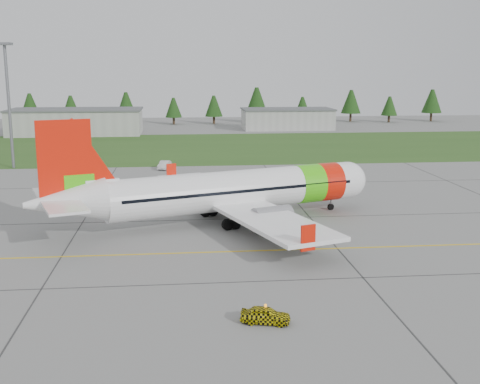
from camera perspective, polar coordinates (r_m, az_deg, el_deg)
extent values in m
plane|color=gray|center=(47.45, -0.14, -8.55)|extent=(320.00, 320.00, 0.00)
cylinder|color=white|center=(65.16, -0.27, 0.19)|extent=(28.48, 13.43, 4.30)
sphere|color=white|center=(72.20, 10.13, 1.14)|extent=(4.30, 4.30, 4.30)
cone|color=white|center=(60.01, -16.26, -0.92)|extent=(8.69, 6.58, 4.30)
cube|color=black|center=(72.32, 10.35, 1.46)|extent=(2.60, 3.28, 0.62)
cylinder|color=#4ADA10|center=(69.23, 6.38, 0.80)|extent=(4.14, 5.07, 4.38)
cylinder|color=red|center=(70.62, 8.22, 0.97)|extent=(3.72, 4.93, 4.38)
cube|color=white|center=(65.19, -0.70, -0.90)|extent=(17.26, 35.30, 0.40)
cube|color=red|center=(80.74, -6.52, 1.92)|extent=(1.31, 0.62, 2.20)
cube|color=red|center=(49.50, 6.47, -4.34)|extent=(1.31, 0.62, 2.20)
cylinder|color=gray|center=(71.39, -1.49, -0.29)|extent=(4.51, 3.48, 2.31)
cylinder|color=gray|center=(60.74, 3.07, -2.44)|extent=(4.51, 3.48, 2.31)
cube|color=red|center=(59.37, -16.25, 2.58)|extent=(4.92, 2.03, 8.37)
cube|color=#4ADA10|center=(59.97, -14.98, 0.39)|extent=(2.86, 1.37, 2.64)
cube|color=white|center=(59.87, -16.79, -0.70)|extent=(7.48, 13.13, 0.24)
cylinder|color=slate|center=(71.51, 8.60, -1.08)|extent=(0.20, 0.20, 1.54)
cylinder|color=black|center=(71.59, 8.59, -1.39)|extent=(0.81, 0.54, 0.75)
cylinder|color=slate|center=(67.80, -2.62, -1.42)|extent=(0.24, 0.24, 2.09)
cylinder|color=black|center=(67.74, -2.96, -1.85)|extent=(1.25, 0.84, 1.15)
cylinder|color=slate|center=(62.29, -0.46, -2.59)|extent=(0.24, 0.24, 2.09)
cylinder|color=black|center=(62.23, -0.83, -3.05)|extent=(1.25, 0.84, 1.15)
imported|color=yellow|center=(39.74, 2.44, -10.14)|extent=(1.42, 1.56, 3.28)
imported|color=silver|center=(99.96, -7.21, 3.34)|extent=(1.70, 1.65, 4.09)
cube|color=#30561E|center=(127.44, -3.78, 4.28)|extent=(320.00, 50.00, 0.03)
cube|color=gold|center=(54.99, -0.97, -5.66)|extent=(120.00, 0.25, 0.02)
cube|color=#A8A8A3|center=(156.99, -15.25, 6.39)|extent=(32.00, 14.00, 6.00)
cube|color=#A8A8A3|center=(165.51, 4.49, 6.87)|extent=(24.00, 12.00, 5.20)
cylinder|color=slate|center=(106.16, -21.04, 7.46)|extent=(0.50, 0.50, 20.00)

